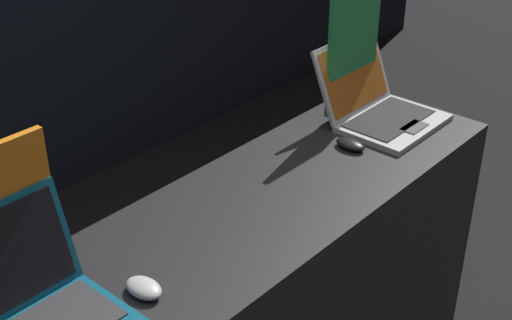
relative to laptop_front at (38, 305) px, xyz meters
name	(u,v)px	position (x,y,z in m)	size (l,w,h in m)	color
laptop_front	(38,305)	(0.00, 0.00, 0.00)	(0.33, 0.34, 0.27)	#0F5170
mouse_front	(144,288)	(0.23, -0.09, -0.05)	(0.07, 0.10, 0.03)	#B2B2B7
laptop_back	(378,104)	(1.41, 0.01, 0.00)	(0.37, 0.38, 0.27)	#B7B7BC
mouse_back	(350,144)	(1.17, -0.04, -0.05)	(0.06, 0.11, 0.03)	black
promo_stand_back	(353,51)	(1.41, 0.13, 0.17)	(0.28, 0.07, 0.49)	black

